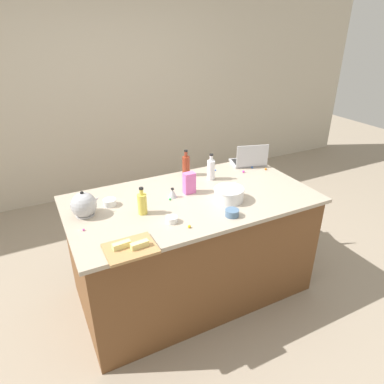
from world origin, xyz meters
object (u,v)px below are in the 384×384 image
Objects in this scene: bottle_soy at (186,165)px; kettle at (84,205)px; cutting_board at (130,249)px; bottle_vinegar at (211,169)px; kitchen_timer at (172,193)px; bottle_oil at (142,203)px; ramekin_small at (232,213)px; butter_stick_left at (140,245)px; candy_bag at (189,183)px; ramekin_medium at (172,219)px; mixing_bowl_large at (229,194)px; butter_stick_right at (122,245)px; ramekin_wide at (110,202)px; laptop at (249,160)px.

kettle is (-0.94, -0.31, -0.01)m from bottle_soy.
bottle_soy is 1.16m from cutting_board.
bottle_vinegar reaches higher than kitchen_timer.
ramekin_small is (0.54, -0.32, -0.06)m from bottle_oil.
bottle_oil is 1.84× the size of butter_stick_left.
candy_bag reaches higher than butter_stick_left.
bottle_soy is 0.80m from ramekin_medium.
mixing_bowl_large is 1.35× the size of candy_bag.
cutting_board is 2.75× the size of butter_stick_right.
ramekin_small is 1.02× the size of ramekin_wide.
mixing_bowl_large reaches higher than ramekin_small.
butter_stick_left is at bearing -24.97° from butter_stick_right.
butter_stick_left is 0.70m from kitchen_timer.
ramekin_wide is 0.63m from candy_bag.
bottle_vinegar is 2.98× the size of kitchen_timer.
ramekin_medium is (-1.07, -0.62, -0.03)m from laptop.
mixing_bowl_large reaches higher than ramekin_wide.
laptop is 1.68× the size of kettle.
bottle_oil is 2.06× the size of ramekin_small.
bottle_vinegar is at bearing 40.19° from ramekin_medium.
mixing_bowl_large is 2.09× the size of butter_stick_left.
bottle_oil is at bearing 149.90° from ramekin_small.
ramekin_small is at bearing -106.11° from bottle_vinegar.
ramekin_small is at bearing 7.01° from butter_stick_left.
butter_stick_left is (0.21, -0.56, -0.04)m from kettle.
butter_stick_left is at bearing -69.88° from kettle.
bottle_vinegar is 1.35× the size of candy_bag.
bottle_oil reaches higher than butter_stick_left.
bottle_oil reaches higher than ramekin_small.
kettle is at bearing 105.98° from cutting_board.
bottle_soy is 2.11× the size of butter_stick_left.
laptop is at bearing 19.62° from candy_bag.
bottle_oil is at bearing -140.58° from bottle_soy.
kettle reaches higher than butter_stick_right.
kettle is at bearing 101.98° from butter_stick_right.
butter_stick_right is (-0.91, -0.25, -0.02)m from mixing_bowl_large.
kettle is (-1.58, -0.26, 0.03)m from laptop.
cutting_board is 3.13× the size of ramekin_wide.
butter_stick_left is 1.14× the size of ramekin_wide.
cutting_board is (-1.42, -0.80, -0.04)m from laptop.
bottle_oil reaches higher than kitchen_timer.
butter_stick_left reaches higher than ramekin_wide.
butter_stick_left is (-0.73, -0.87, -0.06)m from bottle_soy.
bottle_soy is at bearing 44.91° from butter_stick_right.
kitchen_timer is (0.47, -0.09, 0.01)m from ramekin_wide.
mixing_bowl_large is 2.98× the size of kitchen_timer.
ramekin_medium is (-0.59, -0.49, -0.07)m from bottle_vinegar.
butter_stick_right is (-0.83, -0.83, -0.06)m from bottle_soy.
ramekin_small and ramekin_wide have the same top height.
cutting_board is 0.39m from ramekin_medium.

